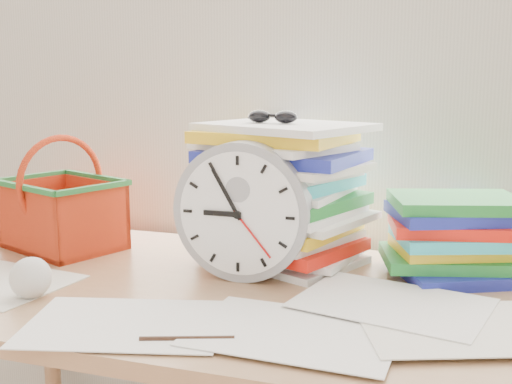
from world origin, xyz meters
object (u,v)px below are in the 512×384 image
(desk, at_px, (233,324))
(basket, at_px, (62,194))
(clock, at_px, (243,211))
(book_stack, at_px, (455,237))
(paper_stack, at_px, (281,193))

(desk, distance_m, basket, 0.54)
(desk, height_order, clock, clock)
(clock, bearing_deg, book_stack, 20.51)
(desk, distance_m, paper_stack, 0.31)
(desk, height_order, book_stack, book_stack)
(book_stack, bearing_deg, basket, -175.85)
(clock, height_order, book_stack, clock)
(desk, relative_size, basket, 5.37)
(paper_stack, bearing_deg, desk, -100.12)
(clock, distance_m, book_stack, 0.43)
(paper_stack, relative_size, basket, 1.31)
(book_stack, bearing_deg, desk, -152.78)
(basket, bearing_deg, paper_stack, 28.79)
(clock, relative_size, basket, 1.06)
(paper_stack, xyz_separation_m, book_stack, (0.36, 0.00, -0.07))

